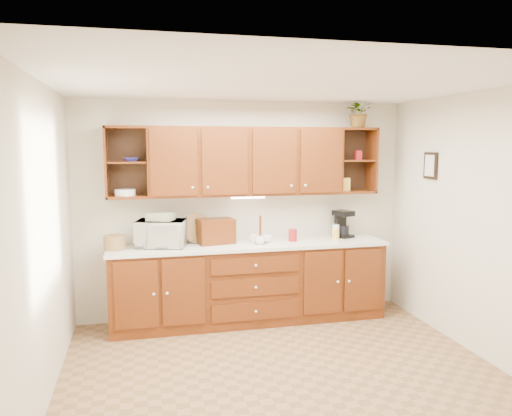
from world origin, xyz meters
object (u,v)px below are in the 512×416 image
bread_box (216,231)px  coffee_maker (342,224)px  potted_plant (359,112)px  microwave (161,233)px

bread_box → coffee_maker: bearing=-8.6°
coffee_maker → potted_plant: size_ratio=0.90×
coffee_maker → bread_box: bearing=160.3°
potted_plant → coffee_maker: bearing=167.0°
coffee_maker → potted_plant: 1.39m
microwave → coffee_maker: size_ratio=1.62×
microwave → potted_plant: (2.39, 0.05, 1.39)m
microwave → potted_plant: potted_plant is taller
microwave → coffee_maker: (2.23, 0.09, 0.01)m
bread_box → potted_plant: (1.77, 0.02, 1.39)m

